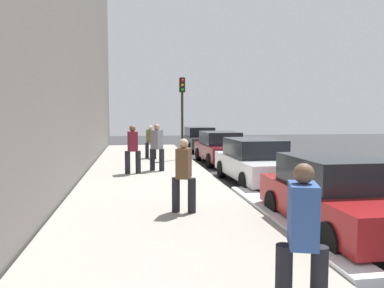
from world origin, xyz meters
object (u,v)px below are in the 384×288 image
at_px(parked_car_white, 255,161).
at_px(parked_car_red, 337,196).
at_px(parked_car_maroon, 221,148).
at_px(rolling_suitcase, 154,153).
at_px(parked_car_charcoal, 200,139).
at_px(pedestrian_brown_coat, 184,173).
at_px(pedestrian_olive_coat, 150,141).
at_px(traffic_light_pole, 182,104).
at_px(pedestrian_blue_coat, 302,236).
at_px(pedestrian_grey_coat, 157,146).
at_px(pedestrian_burgundy_coat, 133,148).

relative_size(parked_car_white, parked_car_red, 1.10).
relative_size(parked_car_maroon, parked_car_white, 0.98).
bearing_deg(parked_car_white, rolling_suitcase, -153.91).
xyz_separation_m(parked_car_charcoal, parked_car_white, (11.66, -0.08, 0.00)).
distance_m(pedestrian_brown_coat, pedestrian_olive_coat, 10.80).
height_order(parked_car_red, traffic_light_pole, traffic_light_pole).
xyz_separation_m(pedestrian_blue_coat, traffic_light_pole, (-14.70, 0.53, 1.80)).
xyz_separation_m(parked_car_red, pedestrian_brown_coat, (-1.47, -2.87, 0.28)).
relative_size(pedestrian_blue_coat, pedestrian_olive_coat, 1.04).
relative_size(parked_car_charcoal, pedestrian_grey_coat, 2.37).
relative_size(parked_car_maroon, traffic_light_pole, 1.12).
relative_size(pedestrian_burgundy_coat, pedestrian_olive_coat, 1.10).
bearing_deg(parked_car_white, pedestrian_burgundy_coat, -113.82).
height_order(pedestrian_grey_coat, pedestrian_olive_coat, pedestrian_grey_coat).
relative_size(parked_car_white, pedestrian_burgundy_coat, 2.53).
xyz_separation_m(pedestrian_blue_coat, rolling_suitcase, (-14.99, -0.85, -0.62)).
relative_size(parked_car_charcoal, rolling_suitcase, 4.64).
bearing_deg(pedestrian_grey_coat, pedestrian_brown_coat, 1.98).
xyz_separation_m(parked_car_charcoal, traffic_light_pole, (5.58, -1.82, 2.10)).
xyz_separation_m(pedestrian_grey_coat, rolling_suitcase, (-3.94, 0.07, -0.68)).
distance_m(pedestrian_brown_coat, pedestrian_blue_coat, 4.67).
distance_m(parked_car_white, pedestrian_burgundy_coat, 4.52).
bearing_deg(parked_car_red, pedestrian_grey_coat, -158.65).
relative_size(parked_car_white, traffic_light_pole, 1.15).
distance_m(parked_car_white, pedestrian_olive_coat, 7.55).
relative_size(pedestrian_brown_coat, pedestrian_olive_coat, 1.02).
distance_m(pedestrian_olive_coat, rolling_suitcase, 0.73).
xyz_separation_m(parked_car_red, pedestrian_olive_coat, (-12.27, -3.17, 0.27)).
relative_size(traffic_light_pole, rolling_suitcase, 4.25).
bearing_deg(pedestrian_burgundy_coat, pedestrian_brown_coat, 11.21).
distance_m(parked_car_charcoal, parked_car_red, 17.14).
height_order(parked_car_red, pedestrian_blue_coat, pedestrian_blue_coat).
bearing_deg(parked_car_white, parked_car_red, -1.04).
relative_size(parked_car_charcoal, traffic_light_pole, 1.09).
bearing_deg(parked_car_charcoal, parked_car_maroon, -0.63).
bearing_deg(pedestrian_olive_coat, parked_car_maroon, 65.93).
relative_size(parked_car_white, pedestrian_blue_coat, 2.67).
height_order(parked_car_maroon, pedestrian_burgundy_coat, pedestrian_burgundy_coat).
distance_m(pedestrian_grey_coat, pedestrian_blue_coat, 11.10).
xyz_separation_m(parked_car_maroon, pedestrian_brown_coat, (9.33, -2.98, 0.28)).
relative_size(parked_car_charcoal, parked_car_white, 0.95).
bearing_deg(traffic_light_pole, parked_car_maroon, 66.67).
distance_m(parked_car_charcoal, pedestrian_grey_coat, 9.79).
relative_size(pedestrian_burgundy_coat, pedestrian_blue_coat, 1.06).
height_order(parked_car_charcoal, parked_car_red, same).
bearing_deg(pedestrian_blue_coat, parked_car_charcoal, 173.38).
distance_m(parked_car_white, rolling_suitcase, 7.11).
relative_size(parked_car_maroon, pedestrian_burgundy_coat, 2.47).
distance_m(parked_car_charcoal, pedestrian_brown_coat, 15.96).
distance_m(parked_car_maroon, pedestrian_olive_coat, 3.60).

